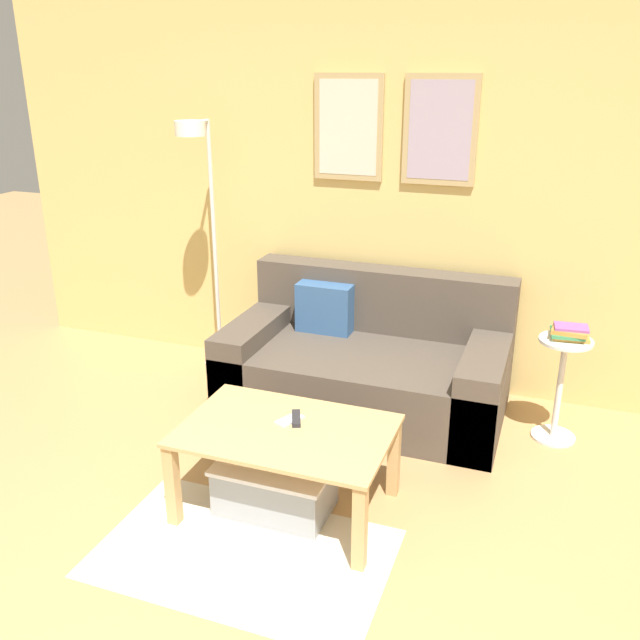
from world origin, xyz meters
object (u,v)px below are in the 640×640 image
object	(u,v)px
floor_lamp	(203,206)
remote_control	(296,418)
cell_phone	(290,419)
book_stack	(570,332)
storage_bin	(275,486)
side_table	(561,381)
couch	(366,365)
coffee_table	(286,442)

from	to	relation	value
floor_lamp	remote_control	world-z (taller)	floor_lamp
floor_lamp	cell_phone	distance (m)	1.79
floor_lamp	book_stack	bearing A→B (deg)	-2.88
book_stack	floor_lamp	bearing A→B (deg)	177.12
book_stack	remote_control	world-z (taller)	book_stack
floor_lamp	remote_control	distance (m)	1.80
book_stack	cell_phone	bearing A→B (deg)	-138.46
storage_bin	side_table	bearing A→B (deg)	43.41
storage_bin	cell_phone	size ratio (longest dim) A/B	3.99
couch	book_stack	bearing A→B (deg)	-0.12
storage_bin	book_stack	distance (m)	1.82
couch	book_stack	size ratio (longest dim) A/B	7.74
couch	storage_bin	xyz separation A→B (m)	(-0.10, -1.20, -0.15)
floor_lamp	book_stack	size ratio (longest dim) A/B	7.86
coffee_table	book_stack	bearing A→B (deg)	43.96
floor_lamp	coffee_table	bearing A→B (deg)	-49.10
side_table	floor_lamp	bearing A→B (deg)	176.64
storage_bin	side_table	world-z (taller)	side_table
couch	storage_bin	world-z (taller)	couch
storage_bin	coffee_table	bearing A→B (deg)	31.91
couch	coffee_table	distance (m)	1.18
coffee_table	side_table	distance (m)	1.66
side_table	book_stack	bearing A→B (deg)	54.84
couch	remote_control	world-z (taller)	couch
couch	floor_lamp	distance (m)	1.48
floor_lamp	side_table	distance (m)	2.45
floor_lamp	cell_phone	xyz separation A→B (m)	(1.10, -1.20, -0.74)
storage_bin	remote_control	xyz separation A→B (m)	(0.06, 0.12, 0.32)
storage_bin	cell_phone	world-z (taller)	cell_phone
book_stack	cell_phone	xyz separation A→B (m)	(-1.23, -1.09, -0.21)
floor_lamp	cell_phone	bearing A→B (deg)	-47.61
book_stack	remote_control	distance (m)	1.62
cell_phone	storage_bin	bearing A→B (deg)	-82.96
coffee_table	floor_lamp	distance (m)	1.89
remote_control	couch	bearing A→B (deg)	65.03
cell_phone	side_table	bearing A→B (deg)	65.48
remote_control	cell_phone	bearing A→B (deg)	176.57
couch	storage_bin	bearing A→B (deg)	-94.83
coffee_table	remote_control	xyz separation A→B (m)	(0.01, 0.09, 0.08)
book_stack	side_table	bearing A→B (deg)	-125.16
side_table	book_stack	xyz separation A→B (m)	(0.01, 0.02, 0.29)
side_table	remote_control	world-z (taller)	side_table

